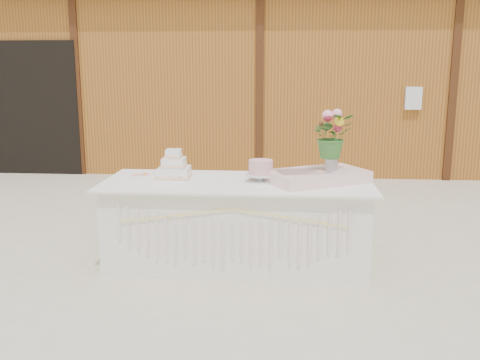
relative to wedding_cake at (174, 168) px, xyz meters
name	(u,v)px	position (x,y,z in m)	size (l,w,h in m)	color
ground	(237,263)	(0.60, -0.12, -0.86)	(80.00, 80.00, 0.00)	beige
barn	(264,72)	(0.58, 5.88, 0.82)	(12.60, 4.60, 3.30)	#995C20
cake_table	(237,223)	(0.60, -0.12, -0.47)	(2.40, 1.00, 0.77)	silver
wedding_cake	(174,168)	(0.00, 0.00, 0.00)	(0.31, 0.31, 0.26)	white
pink_cake_stand	(261,170)	(0.80, -0.12, 0.02)	(0.27, 0.27, 0.20)	silver
satin_runner	(317,176)	(1.30, -0.09, -0.04)	(0.84, 0.49, 0.11)	#FCCECA
flower_vase	(331,161)	(1.43, -0.06, 0.09)	(0.11, 0.11, 0.15)	#A1A2A6
bouquet	(332,130)	(1.43, -0.06, 0.37)	(0.36, 0.31, 0.40)	#326428
loose_flowers	(138,175)	(-0.35, 0.04, -0.08)	(0.15, 0.38, 0.02)	pink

